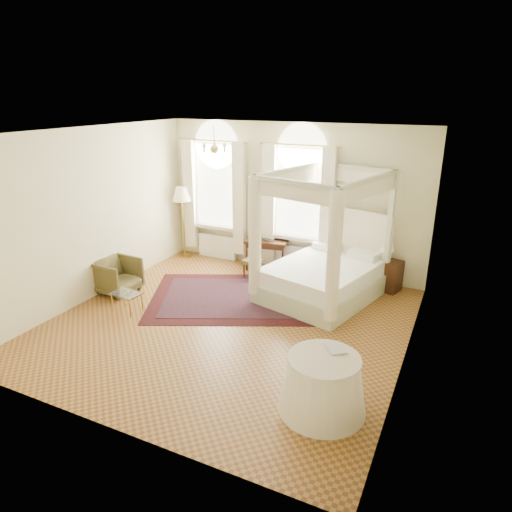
# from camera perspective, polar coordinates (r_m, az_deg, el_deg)

# --- Properties ---
(ground) EXTENTS (6.00, 6.00, 0.00)m
(ground) POSITION_cam_1_polar(r_m,az_deg,el_deg) (8.24, -3.40, -8.35)
(ground) COLOR olive
(ground) RESTS_ON ground
(room_walls) EXTENTS (6.00, 6.00, 6.00)m
(room_walls) POSITION_cam_1_polar(r_m,az_deg,el_deg) (7.52, -3.71, 5.09)
(room_walls) COLOR #F5ECBA
(room_walls) RESTS_ON ground
(window_left) EXTENTS (1.62, 0.27, 3.29)m
(window_left) POSITION_cam_1_polar(r_m,az_deg,el_deg) (10.97, -5.09, 7.09)
(window_left) COLOR white
(window_left) RESTS_ON room_walls
(window_right) EXTENTS (1.62, 0.27, 3.29)m
(window_right) POSITION_cam_1_polar(r_m,az_deg,el_deg) (10.10, 5.32, 5.97)
(window_right) COLOR white
(window_right) RESTS_ON room_walls
(chandelier) EXTENTS (0.51, 0.45, 0.50)m
(chandelier) POSITION_cam_1_polar(r_m,az_deg,el_deg) (8.82, -5.23, 13.34)
(chandelier) COLOR #B0933A
(chandelier) RESTS_ON room_walls
(wall_pictures) EXTENTS (2.54, 0.03, 0.39)m
(wall_pictures) POSITION_cam_1_polar(r_m,az_deg,el_deg) (10.14, 4.98, 8.37)
(wall_pictures) COLOR black
(wall_pictures) RESTS_ON room_walls
(canopy_bed) EXTENTS (2.39, 2.69, 2.51)m
(canopy_bed) POSITION_cam_1_polar(r_m,az_deg,el_deg) (9.08, 8.23, -1.82)
(canopy_bed) COLOR #B9BF9B
(canopy_bed) RESTS_ON ground
(nightstand) EXTENTS (0.55, 0.52, 0.65)m
(nightstand) POSITION_cam_1_polar(r_m,az_deg,el_deg) (9.80, 16.27, -2.35)
(nightstand) COLOR #3D2310
(nightstand) RESTS_ON ground
(nightstand_lamp) EXTENTS (0.31, 0.31, 0.45)m
(nightstand_lamp) POSITION_cam_1_polar(r_m,az_deg,el_deg) (9.62, 15.99, 1.19)
(nightstand_lamp) COLOR #B0933A
(nightstand_lamp) RESTS_ON nightstand
(writing_desk) EXTENTS (1.03, 0.67, 0.72)m
(writing_desk) POSITION_cam_1_polar(r_m,az_deg,el_deg) (10.43, 1.32, 1.50)
(writing_desk) COLOR #3D2310
(writing_desk) RESTS_ON ground
(laptop) EXTENTS (0.38, 0.32, 0.03)m
(laptop) POSITION_cam_1_polar(r_m,az_deg,el_deg) (10.38, 1.52, 2.09)
(laptop) COLOR black
(laptop) RESTS_ON writing_desk
(stool) EXTENTS (0.41, 0.41, 0.42)m
(stool) POSITION_cam_1_polar(r_m,az_deg,el_deg) (10.04, -0.43, -0.83)
(stool) COLOR #4F4722
(stool) RESTS_ON ground
(armchair) EXTENTS (0.83, 0.81, 0.72)m
(armchair) POSITION_cam_1_polar(r_m,az_deg,el_deg) (9.72, -16.94, -2.38)
(armchair) COLOR #4C4320
(armchair) RESTS_ON ground
(coffee_table) EXTENTS (0.57, 0.43, 0.37)m
(coffee_table) POSITION_cam_1_polar(r_m,az_deg,el_deg) (8.85, -15.92, -4.71)
(coffee_table) COLOR silver
(coffee_table) RESTS_ON ground
(floor_lamp) EXTENTS (0.45, 0.45, 1.75)m
(floor_lamp) POSITION_cam_1_polar(r_m,az_deg,el_deg) (11.20, -9.27, 7.22)
(floor_lamp) COLOR #B0933A
(floor_lamp) RESTS_ON ground
(oriental_rug) EXTENTS (4.07, 3.61, 0.01)m
(oriental_rug) POSITION_cam_1_polar(r_m,az_deg,el_deg) (9.21, -2.49, -5.14)
(oriental_rug) COLOR #390D10
(oriental_rug) RESTS_ON ground
(side_table) EXTENTS (1.13, 1.13, 0.77)m
(side_table) POSITION_cam_1_polar(r_m,az_deg,el_deg) (6.08, 8.35, -15.60)
(side_table) COLOR white
(side_table) RESTS_ON ground
(book) EXTENTS (0.35, 0.36, 0.03)m
(book) POSITION_cam_1_polar(r_m,az_deg,el_deg) (6.01, 8.91, -11.48)
(book) COLOR black
(book) RESTS_ON side_table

